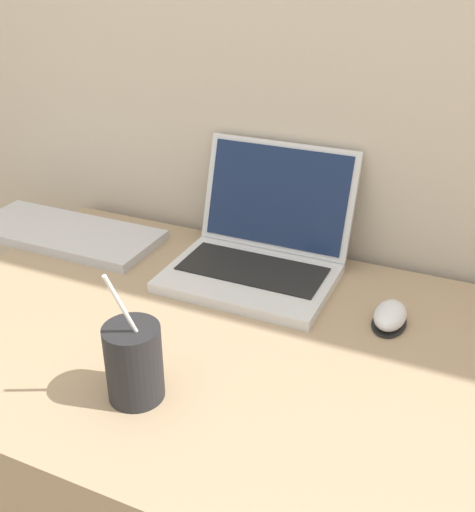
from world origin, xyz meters
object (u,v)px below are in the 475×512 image
at_px(laptop, 260,247).
at_px(drink_cup, 134,361).
at_px(computer_mouse, 390,316).
at_px(external_keyboard, 65,233).

relative_size(laptop, drink_cup, 1.48).
bearing_deg(laptop, computer_mouse, -17.37).
distance_m(drink_cup, computer_mouse, 0.45).
relative_size(drink_cup, external_keyboard, 0.50).
relative_size(computer_mouse, external_keyboard, 0.22).
distance_m(laptop, computer_mouse, 0.29).
bearing_deg(drink_cup, computer_mouse, 48.34).
bearing_deg(external_keyboard, laptop, 4.68).
height_order(drink_cup, computer_mouse, drink_cup).
bearing_deg(drink_cup, laptop, 87.43).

